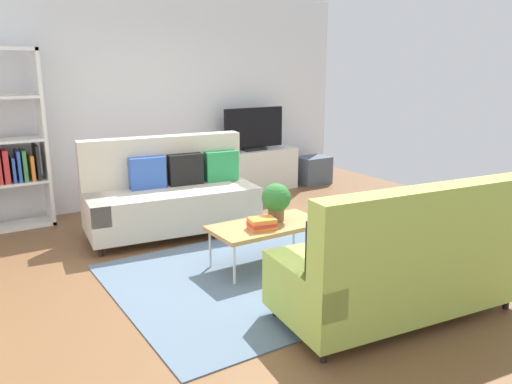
# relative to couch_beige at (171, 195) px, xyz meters

# --- Properties ---
(ground_plane) EXTENTS (7.68, 7.68, 0.00)m
(ground_plane) POSITION_rel_couch_beige_xyz_m (0.29, -1.29, -0.45)
(ground_plane) COLOR brown
(wall_far) EXTENTS (6.40, 0.12, 2.90)m
(wall_far) POSITION_rel_couch_beige_xyz_m (0.29, 1.51, 1.00)
(wall_far) COLOR silver
(wall_far) RESTS_ON ground_plane
(area_rug) EXTENTS (2.90, 2.20, 0.01)m
(area_rug) POSITION_rel_couch_beige_xyz_m (0.33, -1.62, -0.45)
(area_rug) COLOR slate
(area_rug) RESTS_ON ground_plane
(couch_beige) EXTENTS (1.99, 1.06, 1.10)m
(couch_beige) POSITION_rel_couch_beige_xyz_m (0.00, 0.00, 0.00)
(couch_beige) COLOR beige
(couch_beige) RESTS_ON ground_plane
(couch_green) EXTENTS (1.99, 1.07, 1.10)m
(couch_green) POSITION_rel_couch_beige_xyz_m (0.66, -2.84, -0.01)
(couch_green) COLOR #A3BC4C
(couch_green) RESTS_ON ground_plane
(coffee_table) EXTENTS (1.10, 0.56, 0.42)m
(coffee_table) POSITION_rel_couch_beige_xyz_m (0.38, -1.42, -0.06)
(coffee_table) COLOR #B7844C
(coffee_table) RESTS_ON ground_plane
(tv_console) EXTENTS (1.40, 0.44, 0.64)m
(tv_console) POSITION_rel_couch_beige_xyz_m (1.86, 1.17, -0.13)
(tv_console) COLOR silver
(tv_console) RESTS_ON ground_plane
(tv) EXTENTS (1.00, 0.20, 0.64)m
(tv) POSITION_rel_couch_beige_xyz_m (1.86, 1.15, 0.50)
(tv) COLOR black
(tv) RESTS_ON tv_console
(storage_trunk) EXTENTS (0.52, 0.40, 0.44)m
(storage_trunk) POSITION_rel_couch_beige_xyz_m (2.96, 1.07, -0.23)
(storage_trunk) COLOR #4C5666
(storage_trunk) RESTS_ON ground_plane
(potted_plant) EXTENTS (0.28, 0.28, 0.38)m
(potted_plant) POSITION_rel_couch_beige_xyz_m (0.51, -1.38, 0.18)
(potted_plant) COLOR brown
(potted_plant) RESTS_ON coffee_table
(table_book_0) EXTENTS (0.27, 0.22, 0.03)m
(table_book_0) POSITION_rel_couch_beige_xyz_m (0.26, -1.52, -0.02)
(table_book_0) COLOR orange
(table_book_0) RESTS_ON coffee_table
(table_book_1) EXTENTS (0.26, 0.21, 0.04)m
(table_book_1) POSITION_rel_couch_beige_xyz_m (0.26, -1.52, 0.02)
(table_book_1) COLOR red
(table_book_1) RESTS_ON table_book_0
(table_book_2) EXTENTS (0.27, 0.23, 0.04)m
(table_book_2) POSITION_rel_couch_beige_xyz_m (0.26, -1.52, 0.05)
(table_book_2) COLOR orange
(table_book_2) RESTS_ON table_book_1
(vase_0) EXTENTS (0.14, 0.14, 0.19)m
(vase_0) POSITION_rel_couch_beige_xyz_m (1.28, 1.22, 0.28)
(vase_0) COLOR silver
(vase_0) RESTS_ON tv_console
(bottle_0) EXTENTS (0.05, 0.05, 0.24)m
(bottle_0) POSITION_rel_couch_beige_xyz_m (1.48, 1.13, 0.31)
(bottle_0) COLOR orange
(bottle_0) RESTS_ON tv_console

